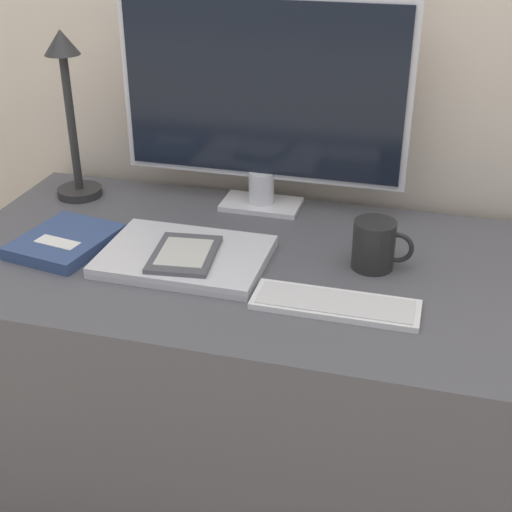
{
  "coord_description": "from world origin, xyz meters",
  "views": [
    {
      "loc": [
        0.3,
        -1.07,
        1.44
      ],
      "look_at": [
        -0.01,
        0.08,
        0.8
      ],
      "focal_mm": 50.0,
      "sensor_mm": 36.0,
      "label": 1
    }
  ],
  "objects_px": {
    "keyboard": "(335,304)",
    "desk_lamp": "(69,107)",
    "monitor": "(262,98)",
    "ereader": "(184,254)",
    "notebook": "(65,241)",
    "coffee_mug": "(375,245)",
    "laptop": "(185,256)"
  },
  "relations": [
    {
      "from": "coffee_mug",
      "to": "notebook",
      "type": "bearing_deg",
      "value": -172.64
    },
    {
      "from": "laptop",
      "to": "notebook",
      "type": "height_order",
      "value": "notebook"
    },
    {
      "from": "monitor",
      "to": "keyboard",
      "type": "distance_m",
      "value": 0.54
    },
    {
      "from": "monitor",
      "to": "coffee_mug",
      "type": "distance_m",
      "value": 0.43
    },
    {
      "from": "keyboard",
      "to": "monitor",
      "type": "bearing_deg",
      "value": 121.32
    },
    {
      "from": "laptop",
      "to": "notebook",
      "type": "relative_size",
      "value": 1.42
    },
    {
      "from": "laptop",
      "to": "coffee_mug",
      "type": "xyz_separation_m",
      "value": [
        0.38,
        0.08,
        0.04
      ]
    },
    {
      "from": "coffee_mug",
      "to": "laptop",
      "type": "bearing_deg",
      "value": -168.3
    },
    {
      "from": "notebook",
      "to": "laptop",
      "type": "bearing_deg",
      "value": 1.13
    },
    {
      "from": "coffee_mug",
      "to": "ereader",
      "type": "bearing_deg",
      "value": -165.29
    },
    {
      "from": "keyboard",
      "to": "desk_lamp",
      "type": "distance_m",
      "value": 0.81
    },
    {
      "from": "keyboard",
      "to": "desk_lamp",
      "type": "relative_size",
      "value": 0.77
    },
    {
      "from": "desk_lamp",
      "to": "coffee_mug",
      "type": "height_order",
      "value": "desk_lamp"
    },
    {
      "from": "ereader",
      "to": "notebook",
      "type": "relative_size",
      "value": 0.78
    },
    {
      "from": "ereader",
      "to": "notebook",
      "type": "height_order",
      "value": "ereader"
    },
    {
      "from": "keyboard",
      "to": "desk_lamp",
      "type": "xyz_separation_m",
      "value": [
        -0.7,
        0.35,
        0.22
      ]
    },
    {
      "from": "keyboard",
      "to": "notebook",
      "type": "xyz_separation_m",
      "value": [
        -0.6,
        0.09,
        0.01
      ]
    },
    {
      "from": "ereader",
      "to": "desk_lamp",
      "type": "relative_size",
      "value": 0.45
    },
    {
      "from": "keyboard",
      "to": "laptop",
      "type": "height_order",
      "value": "laptop"
    },
    {
      "from": "monitor",
      "to": "keyboard",
      "type": "xyz_separation_m",
      "value": [
        0.25,
        -0.41,
        -0.26
      ]
    },
    {
      "from": "monitor",
      "to": "desk_lamp",
      "type": "xyz_separation_m",
      "value": [
        -0.45,
        -0.05,
        -0.04
      ]
    },
    {
      "from": "laptop",
      "to": "desk_lamp",
      "type": "xyz_separation_m",
      "value": [
        -0.37,
        0.26,
        0.21
      ]
    },
    {
      "from": "desk_lamp",
      "to": "notebook",
      "type": "xyz_separation_m",
      "value": [
        0.1,
        -0.26,
        -0.21
      ]
    },
    {
      "from": "laptop",
      "to": "notebook",
      "type": "bearing_deg",
      "value": -178.87
    },
    {
      "from": "ereader",
      "to": "notebook",
      "type": "xyz_separation_m",
      "value": [
        -0.27,
        0.01,
        -0.01
      ]
    },
    {
      "from": "notebook",
      "to": "coffee_mug",
      "type": "height_order",
      "value": "coffee_mug"
    },
    {
      "from": "laptop",
      "to": "coffee_mug",
      "type": "relative_size",
      "value": 2.72
    },
    {
      "from": "monitor",
      "to": "desk_lamp",
      "type": "height_order",
      "value": "monitor"
    },
    {
      "from": "keyboard",
      "to": "desk_lamp",
      "type": "height_order",
      "value": "desk_lamp"
    },
    {
      "from": "laptop",
      "to": "desk_lamp",
      "type": "bearing_deg",
      "value": 145.34
    },
    {
      "from": "keyboard",
      "to": "ereader",
      "type": "relative_size",
      "value": 1.69
    },
    {
      "from": "keyboard",
      "to": "ereader",
      "type": "height_order",
      "value": "ereader"
    }
  ]
}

